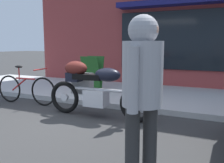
% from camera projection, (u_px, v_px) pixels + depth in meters
% --- Properties ---
extents(ground_plane, '(80.00, 80.00, 0.00)m').
position_uv_depth(ground_plane, '(56.00, 124.00, 4.54)').
color(ground_plane, '#333333').
extents(touring_motorcycle, '(2.25, 0.64, 1.41)m').
position_uv_depth(touring_motorcycle, '(93.00, 86.00, 4.93)').
color(touring_motorcycle, black).
rests_on(touring_motorcycle, ground_plane).
extents(parked_bicycle, '(1.68, 0.48, 0.93)m').
position_uv_depth(parked_bicycle, '(26.00, 89.00, 6.01)').
color(parked_bicycle, black).
rests_on(parked_bicycle, ground_plane).
extents(pedestrian_walking, '(0.39, 0.56, 1.69)m').
position_uv_depth(pedestrian_walking, '(142.00, 83.00, 2.34)').
color(pedestrian_walking, '#2A2A2A').
rests_on(pedestrian_walking, ground_plane).
extents(sandwich_board_sign, '(0.55, 0.42, 0.97)m').
position_uv_depth(sandwich_board_sign, '(93.00, 73.00, 7.16)').
color(sandwich_board_sign, '#1E511E').
rests_on(sandwich_board_sign, sidewalk_curb).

